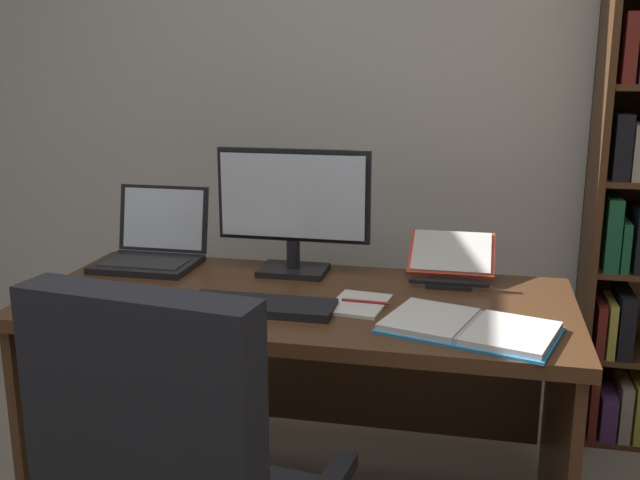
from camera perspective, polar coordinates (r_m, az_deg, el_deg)
wall_back at (r=3.05m, az=3.99°, el=14.63°), size 4.63×0.12×2.90m
desk at (r=2.34m, az=-1.08°, el=-8.38°), size 1.61×0.73×0.72m
monitor at (r=2.39m, az=-2.09°, el=2.27°), size 0.51×0.16×0.41m
laptop at (r=2.60m, az=-12.87°, el=-0.65°), size 0.33×0.31×0.25m
keyboard at (r=2.09m, az=-4.62°, el=-5.11°), size 0.42×0.15×0.02m
computer_mouse at (r=2.19m, az=-12.16°, el=-4.27°), size 0.06×0.10×0.04m
reading_stand_with_book at (r=2.40m, az=10.13°, el=-1.42°), size 0.27×0.25×0.13m
open_binder at (r=1.96m, az=11.51°, el=-6.67°), size 0.50×0.38×0.02m
notepad at (r=2.13m, az=3.04°, el=-4.99°), size 0.17×0.23×0.01m
pen at (r=2.12m, az=3.58°, el=-4.80°), size 0.14×0.02×0.01m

